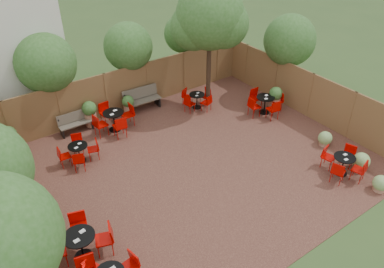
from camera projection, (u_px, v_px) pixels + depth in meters
ground at (195, 165)px, 13.99m from camera, size 80.00×80.00×0.00m
courtyard_paving at (195, 165)px, 13.98m from camera, size 12.00×10.00×0.02m
fence_back at (128, 89)px, 16.81m from camera, size 12.00×0.08×2.00m
fence_left at (17, 216)px, 10.53m from camera, size 0.08×10.00×2.00m
fence_right at (310, 95)px, 16.34m from camera, size 0.08×10.00×2.00m
overhang_foliage at (88, 101)px, 12.34m from camera, size 15.82×10.74×2.74m
courtyard_tree at (210, 20)px, 15.49m from camera, size 2.89×2.81×5.46m
park_bench_left at (75, 122)px, 15.59m from camera, size 1.35×0.43×0.83m
park_bench_right at (142, 99)px, 17.03m from camera, size 1.66×0.61×1.01m
bistro_tables at (172, 156)px, 13.66m from camera, size 11.22×8.78×0.96m
planters at (123, 115)px, 15.74m from camera, size 11.01×4.09×1.17m
low_shrubs at (355, 160)px, 13.72m from camera, size 1.17×3.28×0.65m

